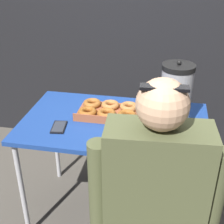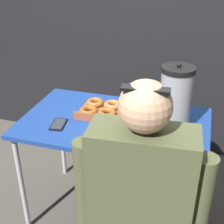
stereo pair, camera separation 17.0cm
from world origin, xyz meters
name	(u,v)px [view 1 (the left image)]	position (x,y,z in m)	size (l,w,h in m)	color
ground_plane	(114,211)	(0.00, 0.00, 0.00)	(12.00, 12.00, 0.00)	#4C473F
folding_table	(114,129)	(0.00, 0.00, 0.70)	(1.14, 0.69, 0.76)	navy
donut_box	(109,111)	(-0.05, 0.08, 0.78)	(0.40, 0.28, 0.05)	brown
coffee_urn	(176,96)	(0.35, 0.01, 0.95)	(0.18, 0.21, 0.41)	#939399
cell_phone	(59,127)	(-0.31, -0.14, 0.76)	(0.10, 0.15, 0.01)	black
person_seated	(153,216)	(0.29, -0.59, 0.61)	(0.59, 0.26, 1.29)	#33332D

